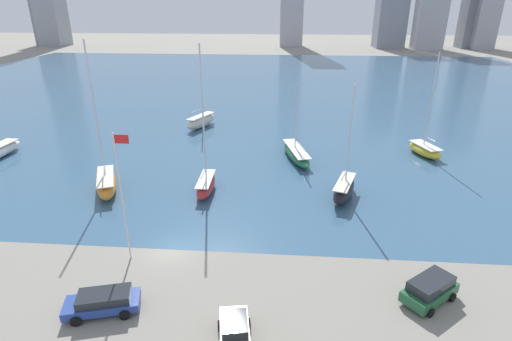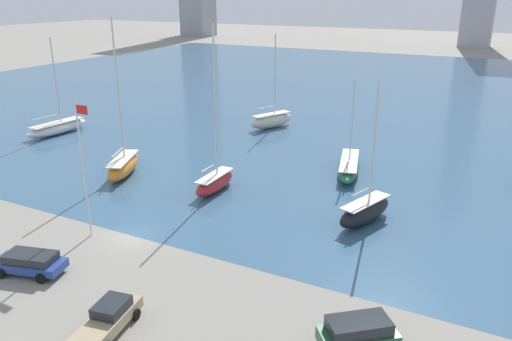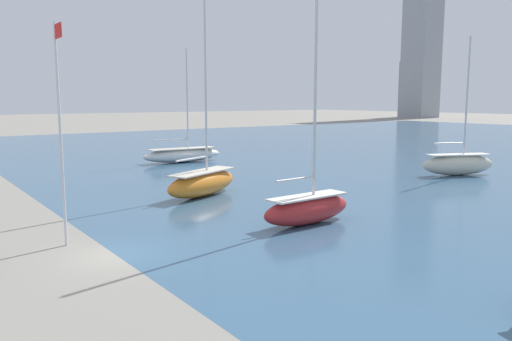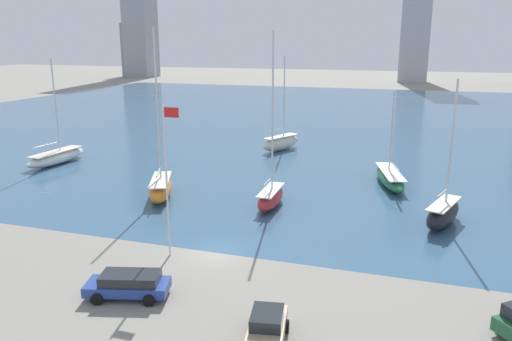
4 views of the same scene
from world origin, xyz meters
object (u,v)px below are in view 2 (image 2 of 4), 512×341
sailboat_black (365,211)px  parked_suv_green (358,333)px  sailboat_cream (272,120)px  parked_pickup_tan (108,319)px  sailboat_orange (123,165)px  sailboat_white (57,127)px  parked_wagon_blue (30,262)px  flag_pole (84,166)px  sailboat_red (215,181)px  sailboat_green (349,166)px

sailboat_black → parked_suv_green: bearing=-57.3°
sailboat_cream → parked_pickup_tan: size_ratio=2.51×
sailboat_orange → sailboat_white: bearing=133.1°
parked_wagon_blue → parked_suv_green: parked_suv_green is taller
sailboat_orange → parked_wagon_blue: sailboat_orange is taller
flag_pole → sailboat_red: 14.56m
sailboat_white → sailboat_black: bearing=-6.5°
flag_pole → sailboat_red: (3.92, 13.10, -5.02)m
sailboat_cream → parked_suv_green: sailboat_cream is taller
sailboat_black → sailboat_green: bearing=131.8°
parked_pickup_tan → flag_pole: bearing=129.2°
sailboat_cream → sailboat_green: bearing=-16.4°
flag_pole → parked_suv_green: size_ratio=2.40×
sailboat_black → parked_wagon_blue: size_ratio=2.29×
flag_pole → sailboat_green: size_ratio=1.07×
sailboat_red → parked_wagon_blue: (-3.47, -19.50, -0.21)m
sailboat_green → parked_pickup_tan: size_ratio=1.94×
sailboat_orange → sailboat_cream: sailboat_orange is taller
sailboat_green → flag_pole: bearing=-135.1°
sailboat_red → sailboat_green: bearing=46.1°
sailboat_white → parked_suv_green: bearing=-22.0°
sailboat_cream → sailboat_red: size_ratio=0.82×
flag_pole → parked_pickup_tan: 14.35m
parked_wagon_blue → sailboat_black: bearing=-60.1°
sailboat_cream → parked_pickup_tan: 48.57m
sailboat_red → parked_pickup_tan: 22.70m
sailboat_white → parked_pickup_tan: sailboat_white is taller
sailboat_green → sailboat_orange: bearing=-165.8°
flag_pole → sailboat_black: (19.48, 12.84, -4.96)m
flag_pole → parked_wagon_blue: 8.28m
sailboat_cream → sailboat_white: (-25.55, -17.13, -0.24)m
sailboat_red → parked_pickup_tan: (6.17, -21.85, -0.22)m
sailboat_cream → parked_wagon_blue: (2.36, -44.72, -0.29)m
sailboat_green → parked_wagon_blue: 33.89m
flag_pole → sailboat_red: bearing=73.3°
flag_pole → parked_pickup_tan: flag_pole is taller
sailboat_green → sailboat_black: sailboat_black is taller
sailboat_cream → parked_wagon_blue: bearing=-63.1°
sailboat_cream → sailboat_white: size_ratio=1.01×
sailboat_green → sailboat_black: 12.73m
sailboat_cream → parked_wagon_blue: sailboat_cream is taller
flag_pole → parked_wagon_blue: bearing=-86.0°
flag_pole → parked_pickup_tan: size_ratio=2.08×
flag_pole → parked_suv_green: bearing=-8.1°
sailboat_green → sailboat_orange: sailboat_orange is taller
sailboat_red → sailboat_black: bearing=-2.3°
sailboat_green → sailboat_red: bearing=-147.2°
sailboat_black → parked_pickup_tan: size_ratio=2.32×
sailboat_orange → flag_pole: bearing=-81.9°
sailboat_cream → sailboat_white: sailboat_cream is taller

